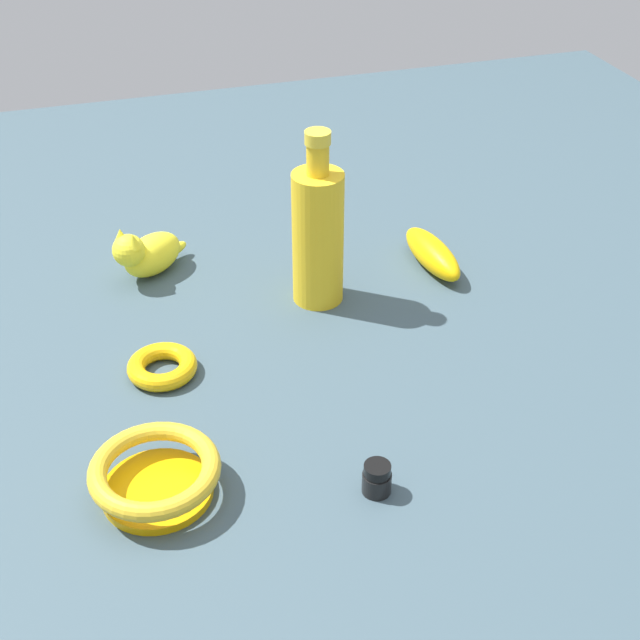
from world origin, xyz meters
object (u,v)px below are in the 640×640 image
(bangle, at_px, (162,366))
(cat_figurine, at_px, (147,253))
(bowl, at_px, (155,475))
(banana, at_px, (432,254))
(bottle_tall, at_px, (318,234))
(nail_polish_jar, at_px, (377,478))

(bangle, bearing_deg, cat_figurine, 86.12)
(bowl, bearing_deg, banana, 36.70)
(bottle_tall, xyz_separation_m, cat_figurine, (-0.23, 0.13, -0.07))
(bangle, relative_size, bowl, 0.63)
(banana, bearing_deg, bangle, -76.86)
(bowl, distance_m, bottle_tall, 0.43)
(nail_polish_jar, distance_m, banana, 0.48)
(bowl, height_order, nail_polish_jar, bowl)
(bangle, distance_m, nail_polish_jar, 0.33)
(bangle, relative_size, bottle_tall, 0.35)
(bottle_tall, distance_m, cat_figurine, 0.27)
(bottle_tall, bearing_deg, banana, 9.19)
(bangle, relative_size, cat_figurine, 0.75)
(nail_polish_jar, height_order, cat_figurine, cat_figurine)
(bangle, relative_size, banana, 0.60)
(bowl, distance_m, cat_figurine, 0.46)
(bowl, height_order, bottle_tall, bottle_tall)
(bangle, height_order, bowl, bowl)
(cat_figurine, bearing_deg, bowl, -96.70)
(bangle, height_order, banana, banana)
(cat_figurine, bearing_deg, bangle, -93.88)
(bangle, height_order, nail_polish_jar, nail_polish_jar)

